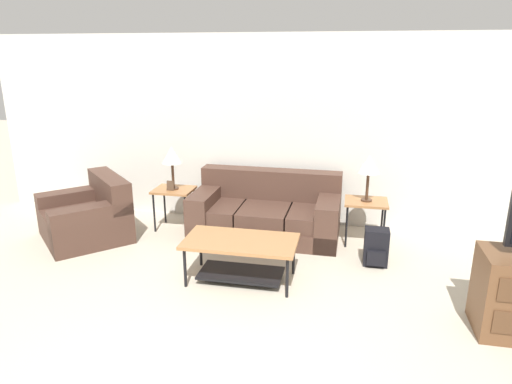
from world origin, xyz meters
The scene contains 10 objects.
wall_back centered at (0.00, 3.85, 1.30)m, with size 8.57×0.06×2.60m.
couch centered at (-0.07, 3.28, 0.29)m, with size 1.93×0.99×0.82m.
armchair centered at (-2.34, 2.70, 0.28)m, with size 1.46×1.46×0.80m.
coffee_table centered at (-0.10, 1.95, 0.34)m, with size 1.19×0.63×0.47m.
side_table_left centered at (-1.35, 3.24, 0.50)m, with size 0.53×0.44×0.57m.
side_table_right centered at (1.21, 3.24, 0.50)m, with size 0.53×0.44×0.57m.
table_lamp_left centered at (-1.35, 3.24, 1.02)m, with size 0.28×0.28×0.58m.
table_lamp_right centered at (1.21, 3.24, 1.02)m, with size 0.28×0.28×0.58m.
backpack centered at (1.33, 2.63, 0.21)m, with size 0.27×0.28×0.43m.
picture_frame centered at (-1.37, 3.18, 0.63)m, with size 0.10×0.04×0.13m.
Camera 1 is at (0.95, -2.34, 2.34)m, focal length 32.00 mm.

